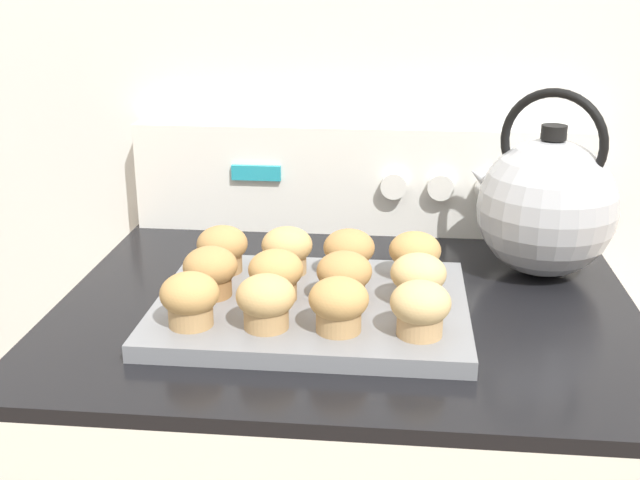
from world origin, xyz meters
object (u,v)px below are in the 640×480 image
Objects in this scene: muffin_pan at (312,307)px; muffin_r1_c2 at (347,276)px; muffin_r2_c1 at (287,249)px; muffin_r0_c2 at (341,304)px; muffin_r2_c2 at (352,252)px; muffin_r0_c3 at (420,308)px; muffin_r2_c3 at (415,255)px; muffin_r2_c0 at (222,248)px; tea_kettle at (546,205)px; muffin_r0_c1 at (266,301)px; muffin_r1_c3 at (418,278)px; muffin_r0_c0 at (190,299)px; muffin_r1_c1 at (276,274)px; muffin_r1_c0 at (211,271)px.

muffin_r1_c2 reaches higher than muffin_pan.
muffin_pan is at bearing -63.97° from muffin_r2_c1.
muffin_r2_c2 is at bearing 89.74° from muffin_r0_c2.
muffin_r2_c3 is (-0.00, 0.18, 0.00)m from muffin_r0_c3.
muffin_r0_c2 is at bearing -44.41° from muffin_r2_c0.
tea_kettle is (0.18, 0.28, 0.05)m from muffin_r0_c3.
muffin_r0_c1 is 0.20m from muffin_r2_c0.
muffin_r1_c3 is 0.13m from muffin_r2_c2.
muffin_r0_c1 is at bearing -134.92° from muffin_r2_c3.
muffin_r2_c2 is at bearing -0.95° from muffin_r2_c1.
muffin_r0_c0 is at bearing -178.58° from muffin_r0_c1.
muffin_r1_c3 is at bearing 0.81° from muffin_pan.
muffin_r1_c3 is 0.26× the size of tea_kettle.
muffin_r0_c0 is at bearing -153.23° from muffin_r1_c2.
muffin_r1_c3 and muffin_r2_c2 have the same top height.
muffin_r1_c3 is (0.18, 0.09, 0.00)m from muffin_r0_c1.
muffin_r2_c2 is at bearing 45.36° from muffin_r1_c1.
muffin_r0_c2 is at bearing -63.71° from muffin_r2_c1.
muffin_r1_c3 is (0.27, 0.09, 0.00)m from muffin_r0_c0.
muffin_r1_c0 is 0.13m from muffin_r2_c1.
muffin_r0_c0 is 1.00× the size of muffin_r2_c1.
muffin_r2_c3 is at bearing 91.48° from muffin_r0_c3.
muffin_r2_c1 is (-0.09, 0.09, 0.00)m from muffin_r1_c2.
muffin_r0_c0 and muffin_r2_c0 have the same top height.
muffin_r1_c1 is (-0.00, 0.09, 0.00)m from muffin_r0_c1.
tea_kettle is at bearing 14.39° from muffin_r2_c1.
muffin_r2_c0 is 0.27m from muffin_r2_c3.
muffin_r1_c0 is at bearing 179.79° from muffin_pan.
muffin_r1_c3 is at bearing 1.28° from muffin_r1_c1.
muffin_r1_c2 is (0.00, 0.09, 0.00)m from muffin_r0_c2.
muffin_r1_c3 is 0.28m from muffin_r2_c0.
muffin_r0_c1 is at bearing -116.59° from muffin_r2_c2.
muffin_r1_c1 is at bearing 44.81° from muffin_r0_c0.
muffin_r0_c0 and muffin_r0_c2 have the same top height.
muffin_r1_c0 and muffin_r1_c3 have the same top height.
muffin_r0_c0 is at bearing -116.41° from muffin_r2_c1.
muffin_r0_c1 is 1.00× the size of muffin_r1_c1.
muffin_r1_c0 is at bearing -157.74° from tea_kettle.
muffin_r2_c1 is 0.18m from muffin_r2_c3.
muffin_r0_c3 is 0.32m from muffin_r2_c0.
muffin_r0_c1 is 0.13m from muffin_r1_c2.
tea_kettle is (0.36, 0.19, 0.05)m from muffin_r1_c1.
muffin_r2_c2 is at bearing 26.85° from muffin_r1_c0.
muffin_r1_c2 is (0.09, 0.09, 0.00)m from muffin_r0_c1.
muffin_r0_c1 and muffin_r2_c1 have the same top height.
muffin_r0_c2 reaches higher than muffin_pan.
muffin_r0_c0 is 0.13m from muffin_r1_c1.
muffin_r1_c1 is at bearing -177.35° from muffin_pan.
muffin_r2_c2 reaches higher than muffin_pan.
muffin_r1_c0 is (-0.18, 0.09, 0.00)m from muffin_r0_c2.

